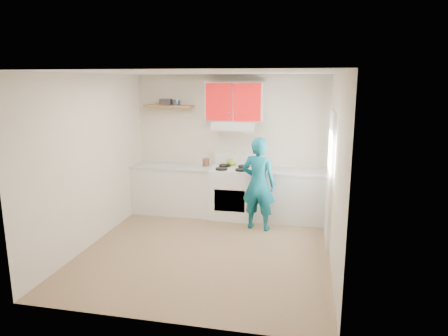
% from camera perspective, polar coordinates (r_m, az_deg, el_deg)
% --- Properties ---
extents(floor, '(3.80, 3.80, 0.00)m').
position_cam_1_polar(floor, '(6.22, -2.44, -11.42)').
color(floor, brown).
rests_on(floor, ground).
extents(ceiling, '(3.60, 3.80, 0.04)m').
position_cam_1_polar(ceiling, '(5.70, -2.68, 13.28)').
color(ceiling, white).
rests_on(ceiling, floor).
extents(back_wall, '(3.60, 0.04, 2.60)m').
position_cam_1_polar(back_wall, '(7.65, 0.98, 3.27)').
color(back_wall, beige).
rests_on(back_wall, floor).
extents(front_wall, '(3.60, 0.04, 2.60)m').
position_cam_1_polar(front_wall, '(4.07, -9.22, -5.07)').
color(front_wall, beige).
rests_on(front_wall, floor).
extents(left_wall, '(0.04, 3.80, 2.60)m').
position_cam_1_polar(left_wall, '(6.50, -18.12, 1.03)').
color(left_wall, beige).
rests_on(left_wall, floor).
extents(right_wall, '(0.04, 3.80, 2.60)m').
position_cam_1_polar(right_wall, '(5.66, 15.40, -0.41)').
color(right_wall, beige).
rests_on(right_wall, floor).
extents(door, '(0.05, 0.85, 2.05)m').
position_cam_1_polar(door, '(6.40, 14.68, -1.45)').
color(door, white).
rests_on(door, floor).
extents(door_glass, '(0.01, 0.55, 0.95)m').
position_cam_1_polar(door_glass, '(6.31, 14.65, 2.31)').
color(door_glass, white).
rests_on(door_glass, door).
extents(counter_left, '(1.52, 0.60, 0.90)m').
position_cam_1_polar(counter_left, '(7.80, -7.00, -3.03)').
color(counter_left, silver).
rests_on(counter_left, floor).
extents(counter_right, '(1.32, 0.60, 0.90)m').
position_cam_1_polar(counter_right, '(7.41, 9.22, -3.93)').
color(counter_right, silver).
rests_on(counter_right, floor).
extents(stove, '(0.76, 0.65, 0.92)m').
position_cam_1_polar(stove, '(7.50, 1.23, -3.50)').
color(stove, white).
rests_on(stove, floor).
extents(range_hood, '(0.76, 0.44, 0.15)m').
position_cam_1_polar(range_hood, '(7.36, 1.43, 6.01)').
color(range_hood, silver).
rests_on(range_hood, back_wall).
extents(upper_cabinets, '(1.02, 0.33, 0.70)m').
position_cam_1_polar(upper_cabinets, '(7.38, 1.53, 9.34)').
color(upper_cabinets, red).
rests_on(upper_cabinets, back_wall).
extents(shelf, '(0.90, 0.30, 0.04)m').
position_cam_1_polar(shelf, '(7.72, -7.73, 8.62)').
color(shelf, brown).
rests_on(shelf, back_wall).
extents(books, '(0.22, 0.16, 0.11)m').
position_cam_1_polar(books, '(7.77, -8.13, 9.18)').
color(books, '#41393B').
rests_on(books, shelf).
extents(tin, '(0.21, 0.21, 0.10)m').
position_cam_1_polar(tin, '(7.68, -6.83, 9.13)').
color(tin, '#333D4C').
rests_on(tin, shelf).
extents(kettle, '(0.18, 0.18, 0.15)m').
position_cam_1_polar(kettle, '(7.59, 1.05, 0.85)').
color(kettle, olive).
rests_on(kettle, stove).
extents(crock, '(0.17, 0.17, 0.16)m').
position_cam_1_polar(crock, '(7.58, -2.55, 0.71)').
color(crock, '#513323').
rests_on(crock, counter_left).
extents(cutting_board, '(0.29, 0.23, 0.02)m').
position_cam_1_polar(cutting_board, '(7.25, 8.32, -0.52)').
color(cutting_board, olive).
rests_on(cutting_board, counter_right).
extents(silicone_mat, '(0.32, 0.27, 0.01)m').
position_cam_1_polar(silicone_mat, '(7.27, 12.17, -0.67)').
color(silicone_mat, red).
rests_on(silicone_mat, counter_right).
extents(person, '(0.63, 0.47, 1.58)m').
position_cam_1_polar(person, '(6.82, 4.88, -2.25)').
color(person, '#0B5567').
rests_on(person, floor).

